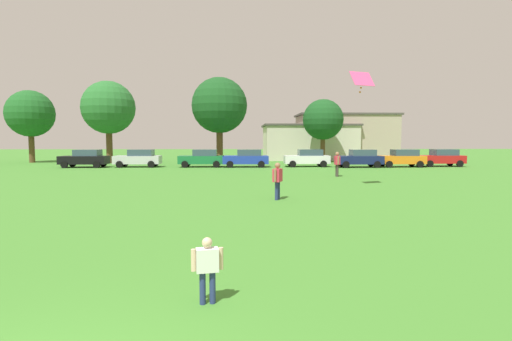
# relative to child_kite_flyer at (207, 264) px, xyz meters

# --- Properties ---
(ground_plane) EXTENTS (160.00, 160.00, 0.00)m
(ground_plane) POSITION_rel_child_kite_flyer_xyz_m (-1.81, 27.30, -0.63)
(ground_plane) COLOR #42842D
(child_kite_flyer) EXTENTS (0.50, 0.26, 1.06)m
(child_kite_flyer) POSITION_rel_child_kite_flyer_xyz_m (0.00, 0.00, 0.00)
(child_kite_flyer) COLOR navy
(child_kite_flyer) RESTS_ON ground
(adult_bystander) EXTENTS (0.48, 0.71, 1.61)m
(adult_bystander) POSITION_rel_child_kite_flyer_xyz_m (2.14, 10.94, 0.32)
(adult_bystander) COLOR navy
(adult_bystander) RESTS_ON ground
(bystander_near_trees) EXTENTS (0.33, 0.83, 1.74)m
(bystander_near_trees) POSITION_rel_child_kite_flyer_xyz_m (7.39, 21.72, 0.40)
(bystander_near_trees) COLOR #3F3833
(bystander_near_trees) RESTS_ON ground
(kite) EXTENTS (1.38, 0.96, 1.14)m
(kite) POSITION_rel_child_kite_flyer_xyz_m (6.94, 14.84, 5.10)
(kite) COLOR #F24C8C
(parked_car_black_0) EXTENTS (4.30, 2.02, 1.68)m
(parked_car_black_0) POSITION_rel_child_kite_flyer_xyz_m (-14.03, 32.04, 0.22)
(parked_car_black_0) COLOR black
(parked_car_black_0) RESTS_ON ground
(parked_car_silver_1) EXTENTS (4.30, 2.02, 1.68)m
(parked_car_silver_1) POSITION_rel_child_kite_flyer_xyz_m (-9.11, 32.30, 0.22)
(parked_car_silver_1) COLOR silver
(parked_car_silver_1) RESTS_ON ground
(parked_car_green_2) EXTENTS (4.30, 2.02, 1.68)m
(parked_car_green_2) POSITION_rel_child_kite_flyer_xyz_m (-3.04, 32.11, 0.22)
(parked_car_green_2) COLOR #196B38
(parked_car_green_2) RESTS_ON ground
(parked_car_blue_3) EXTENTS (4.30, 2.02, 1.68)m
(parked_car_blue_3) POSITION_rel_child_kite_flyer_xyz_m (1.16, 31.88, 0.22)
(parked_car_blue_3) COLOR #1E38AD
(parked_car_blue_3) RESTS_ON ground
(parked_car_white_4) EXTENTS (4.30, 2.02, 1.68)m
(parked_car_white_4) POSITION_rel_child_kite_flyer_xyz_m (7.07, 32.20, 0.22)
(parked_car_white_4) COLOR white
(parked_car_white_4) RESTS_ON ground
(parked_car_navy_5) EXTENTS (4.30, 2.02, 1.68)m
(parked_car_navy_5) POSITION_rel_child_kite_flyer_xyz_m (11.86, 31.11, 0.22)
(parked_car_navy_5) COLOR #141E4C
(parked_car_navy_5) RESTS_ON ground
(parked_car_orange_6) EXTENTS (4.30, 2.02, 1.68)m
(parked_car_orange_6) POSITION_rel_child_kite_flyer_xyz_m (16.00, 31.36, 0.22)
(parked_car_orange_6) COLOR orange
(parked_car_orange_6) RESTS_ON ground
(parked_car_red_7) EXTENTS (4.30, 2.02, 1.68)m
(parked_car_red_7) POSITION_rel_child_kite_flyer_xyz_m (20.21, 32.07, 0.22)
(parked_car_red_7) COLOR red
(parked_car_red_7) RESTS_ON ground
(tree_far_left) EXTENTS (5.26, 5.26, 8.20)m
(tree_far_left) POSITION_rel_child_kite_flyer_xyz_m (-23.22, 40.55, 4.90)
(tree_far_left) COLOR brown
(tree_far_left) RESTS_ON ground
(tree_left) EXTENTS (5.83, 5.83, 9.08)m
(tree_left) POSITION_rel_child_kite_flyer_xyz_m (-13.99, 39.09, 5.50)
(tree_left) COLOR brown
(tree_left) RESTS_ON ground
(tree_right) EXTENTS (5.93, 5.93, 9.24)m
(tree_right) POSITION_rel_child_kite_flyer_xyz_m (-1.63, 37.00, 5.61)
(tree_right) COLOR brown
(tree_right) RESTS_ON ground
(tree_far_right) EXTENTS (4.65, 4.65, 7.25)m
(tree_far_right) POSITION_rel_child_kite_flyer_xyz_m (10.11, 39.66, 4.26)
(tree_far_right) COLOR brown
(tree_far_right) RESTS_ON ground
(house_left) EXTENTS (12.12, 8.44, 4.59)m
(house_left) POSITION_rel_child_kite_flyer_xyz_m (9.68, 46.81, 1.67)
(house_left) COLOR beige
(house_left) RESTS_ON ground
(house_right) EXTENTS (12.93, 6.97, 5.99)m
(house_right) POSITION_rel_child_kite_flyer_xyz_m (14.63, 46.81, 2.37)
(house_right) COLOR tan
(house_right) RESTS_ON ground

